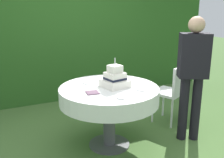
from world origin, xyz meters
TOP-DOWN VIEW (x-y plane):
  - ground_plane at (0.00, 0.00)m, footprint 20.00×20.00m
  - foliage_hedge at (0.00, 2.09)m, footprint 6.03×0.48m
  - cake_table at (0.00, 0.00)m, footprint 1.21×1.21m
  - wedding_cake at (0.08, -0.00)m, footprint 0.34×0.34m
  - serving_plate_near at (-0.17, 0.27)m, footprint 0.14×0.14m
  - serving_plate_far at (0.31, -0.24)m, footprint 0.15×0.15m
  - serving_plate_left at (-0.04, -0.40)m, footprint 0.11×0.11m
  - napkin_stack at (-0.26, -0.11)m, footprint 0.15×0.15m
  - garden_chair at (1.12, 0.19)m, footprint 0.53×0.53m
  - standing_person at (1.01, -0.30)m, footprint 0.41×0.34m

SIDE VIEW (x-z plane):
  - ground_plane at x=0.00m, z-range 0.00..0.00m
  - garden_chair at x=1.12m, z-range 0.10..0.99m
  - cake_table at x=0.00m, z-range 0.27..1.04m
  - napkin_stack at x=-0.26m, z-range 0.77..0.78m
  - serving_plate_near at x=-0.17m, z-range 0.77..0.78m
  - serving_plate_far at x=0.31m, z-range 0.77..0.78m
  - serving_plate_left at x=-0.04m, z-range 0.77..0.78m
  - wedding_cake at x=0.08m, z-range 0.69..1.04m
  - standing_person at x=1.01m, z-range 0.13..1.73m
  - foliage_hedge at x=0.00m, z-range 0.00..2.34m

